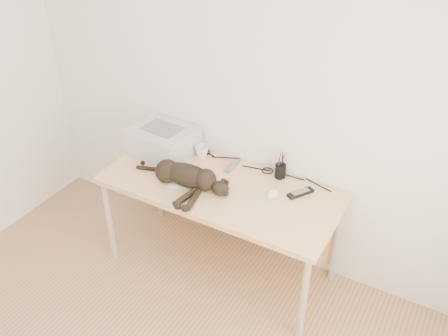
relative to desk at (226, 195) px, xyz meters
The scene contains 11 objects.
wall_back 0.75m from the desk, 90.00° to the left, with size 3.50×3.50×0.00m, color white.
desk is the anchor object (origin of this frame).
printer 0.62m from the desk, behind, with size 0.46×0.40×0.20m.
papers 0.28m from the desk, 153.20° to the right, with size 0.37×0.31×0.01m.
cat 0.35m from the desk, 137.24° to the right, with size 0.73×0.33×0.16m.
mug 0.37m from the desk, 151.70° to the left, with size 0.10×0.10×0.09m, color white.
pen_cup 0.41m from the desk, 33.94° to the left, with size 0.07×0.07×0.19m.
remote_grey 0.21m from the desk, 105.23° to the left, with size 0.05×0.16×0.02m, color slate.
remote_black 0.53m from the desk, 10.07° to the left, with size 0.05×0.18×0.02m, color black.
mouse 0.37m from the desk, ahead, with size 0.07×0.12×0.04m, color white.
cable_tangle 0.26m from the desk, 90.00° to the left, with size 1.36×0.08×0.01m, color black, non-canonical shape.
Camera 1 is at (1.35, -0.94, 2.65)m, focal length 40.00 mm.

